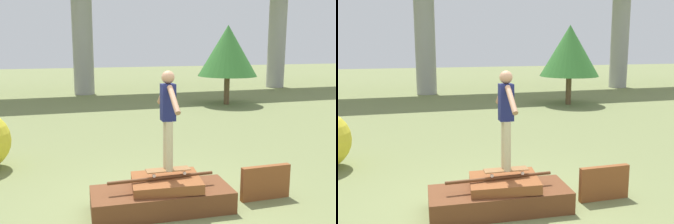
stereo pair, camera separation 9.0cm
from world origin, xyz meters
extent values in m
plane|color=olive|center=(0.00, 0.00, 0.00)|extent=(80.00, 80.00, 0.00)
cube|color=brown|center=(0.00, 0.00, 0.18)|extent=(2.36, 1.04, 0.37)
cube|color=brown|center=(0.09, 0.06, 0.45)|extent=(1.25, 1.06, 0.20)
cylinder|color=#5B3319|center=(0.00, 0.00, 0.56)|extent=(1.78, 0.06, 0.06)
cube|color=brown|center=(1.88, -0.10, 0.31)|extent=(0.93, 0.11, 0.61)
cube|color=brown|center=(0.13, 0.06, 0.67)|extent=(0.75, 0.25, 0.01)
cylinder|color=silver|center=(0.39, 0.15, 0.61)|extent=(0.06, 0.03, 0.05)
cylinder|color=silver|center=(0.38, -0.04, 0.61)|extent=(0.06, 0.03, 0.05)
cylinder|color=silver|center=(-0.13, 0.17, 0.61)|extent=(0.06, 0.03, 0.05)
cylinder|color=silver|center=(-0.13, -0.02, 0.61)|extent=(0.06, 0.03, 0.05)
cylinder|color=#C6B78E|center=(0.13, 0.15, 1.09)|extent=(0.12, 0.12, 0.82)
cylinder|color=#C6B78E|center=(0.12, -0.02, 1.09)|extent=(0.12, 0.12, 0.82)
cube|color=#191E51|center=(0.13, 0.06, 1.80)|extent=(0.23, 0.22, 0.60)
sphere|color=#A37556|center=(0.13, 0.06, 2.20)|extent=(0.21, 0.21, 0.21)
cylinder|color=#A37556|center=(0.14, 0.40, 1.89)|extent=(0.11, 0.53, 0.41)
cylinder|color=#A37556|center=(0.11, -0.28, 1.89)|extent=(0.11, 0.53, 0.41)
cylinder|color=#9E9E99|center=(0.00, 15.51, 3.35)|extent=(1.10, 1.10, 6.70)
cylinder|color=#9E9E99|center=(12.10, 15.51, 3.35)|extent=(1.10, 1.10, 6.70)
cylinder|color=brown|center=(5.97, 9.94, 0.65)|extent=(0.25, 0.25, 1.30)
cone|color=#387A33|center=(5.97, 9.94, 2.44)|extent=(2.68, 2.68, 2.28)
camera|label=1|loc=(-1.61, -5.61, 2.71)|focal=40.00mm
camera|label=2|loc=(-1.52, -5.64, 2.71)|focal=40.00mm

